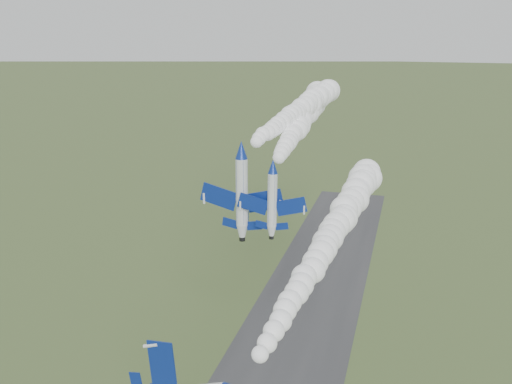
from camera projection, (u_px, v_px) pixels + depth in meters
The scene contains 5 objects.
smoke_trail_jet_lead at pixel (332, 234), 86.80m from camera, with size 5.72×70.78×5.72m, color white, non-canonical shape.
jet_pair_left at pixel (241, 150), 77.26m from camera, with size 12.05×14.47×3.55m.
smoke_trail_jet_pair_left at pixel (300, 110), 106.87m from camera, with size 5.12×57.81×5.12m, color white, non-canonical shape.
jet_pair_right at pixel (273, 166), 75.84m from camera, with size 9.48×11.32×2.78m.
smoke_trail_jet_pair_right at pixel (305, 116), 112.09m from camera, with size 5.91×73.37×5.91m, color white, non-canonical shape.
Camera 1 is at (20.62, -52.83, 62.74)m, focal length 40.00 mm.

